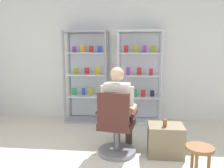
{
  "coord_description": "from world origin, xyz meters",
  "views": [
    {
      "loc": [
        0.46,
        -2.13,
        1.57
      ],
      "look_at": [
        0.1,
        1.48,
        1.0
      ],
      "focal_mm": 37.85,
      "sensor_mm": 36.0,
      "label": 1
    }
  ],
  "objects": [
    {
      "name": "office_chair",
      "position": [
        0.2,
        1.13,
        0.39
      ],
      "size": [
        0.6,
        0.56,
        0.96
      ],
      "color": "slate",
      "rests_on": "ground"
    },
    {
      "name": "display_cabinet_left",
      "position": [
        -0.55,
        2.76,
        0.96
      ],
      "size": [
        0.9,
        0.45,
        1.9
      ],
      "color": "gray",
      "rests_on": "ground"
    },
    {
      "name": "display_cabinet_right",
      "position": [
        0.55,
        2.76,
        0.96
      ],
      "size": [
        0.9,
        0.45,
        1.9
      ],
      "color": "#B7B7BC",
      "rests_on": "ground"
    },
    {
      "name": "storage_crate",
      "position": [
        0.92,
        1.21,
        0.23
      ],
      "size": [
        0.51,
        0.4,
        0.45
      ],
      "primitive_type": "cube",
      "color": "#72664C",
      "rests_on": "ground"
    },
    {
      "name": "seated_shopkeeper",
      "position": [
        0.22,
        1.29,
        0.71
      ],
      "size": [
        0.53,
        0.6,
        1.29
      ],
      "color": "#3F382D",
      "rests_on": "ground"
    },
    {
      "name": "tea_glass",
      "position": [
        0.89,
        1.15,
        0.51
      ],
      "size": [
        0.06,
        0.06,
        0.11
      ],
      "primitive_type": "cylinder",
      "color": "brown",
      "rests_on": "storage_crate"
    },
    {
      "name": "wooden_stool",
      "position": [
        1.21,
        0.51,
        0.36
      ],
      "size": [
        0.32,
        0.32,
        0.45
      ],
      "color": "brown",
      "rests_on": "ground"
    },
    {
      "name": "back_wall",
      "position": [
        0.0,
        3.0,
        1.35
      ],
      "size": [
        6.0,
        0.1,
        2.7
      ],
      "primitive_type": "cube",
      "color": "silver",
      "rests_on": "ground"
    }
  ]
}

